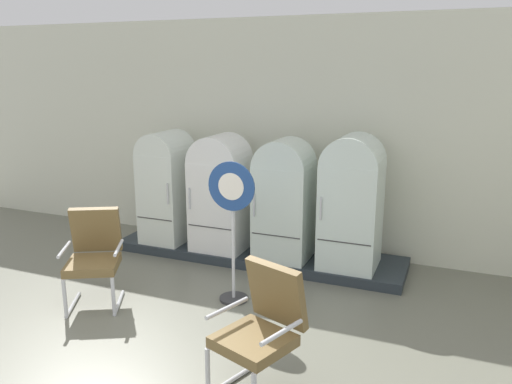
% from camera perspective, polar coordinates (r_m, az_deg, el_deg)
% --- Properties ---
extents(back_wall, '(11.76, 0.12, 3.17)m').
position_cam_1_polar(back_wall, '(7.14, 2.02, 6.43)').
color(back_wall, silver).
rests_on(back_wall, ground).
extents(display_plinth, '(3.93, 0.95, 0.12)m').
position_cam_1_polar(display_plinth, '(6.94, 0.10, -6.91)').
color(display_plinth, '#272F35').
rests_on(display_plinth, ground).
extents(refrigerator_0, '(0.59, 0.72, 1.55)m').
position_cam_1_polar(refrigerator_0, '(7.19, -9.98, 0.99)').
color(refrigerator_0, silver).
rests_on(refrigerator_0, display_plinth).
extents(refrigerator_1, '(0.70, 0.65, 1.55)m').
position_cam_1_polar(refrigerator_1, '(6.76, -4.01, 0.29)').
color(refrigerator_1, white).
rests_on(refrigerator_1, display_plinth).
extents(refrigerator_2, '(0.68, 0.62, 1.54)m').
position_cam_1_polar(refrigerator_2, '(6.41, 3.15, -0.48)').
color(refrigerator_2, silver).
rests_on(refrigerator_2, display_plinth).
extents(refrigerator_3, '(0.69, 0.72, 1.63)m').
position_cam_1_polar(refrigerator_3, '(6.23, 10.68, -0.67)').
color(refrigerator_3, silver).
rests_on(refrigerator_3, display_plinth).
extents(armchair_left, '(0.77, 0.81, 1.04)m').
position_cam_1_polar(armchair_left, '(5.81, -17.71, -6.45)').
color(armchair_left, silver).
rests_on(armchair_left, ground).
extents(armchair_right, '(0.73, 0.79, 1.04)m').
position_cam_1_polar(armchair_right, '(4.11, 0.70, -14.60)').
color(armchair_right, silver).
rests_on(armchair_right, ground).
extents(sign_stand, '(0.53, 0.32, 1.57)m').
position_cam_1_polar(sign_stand, '(5.48, -2.67, -4.13)').
color(sign_stand, '#2D2D30').
rests_on(sign_stand, ground).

